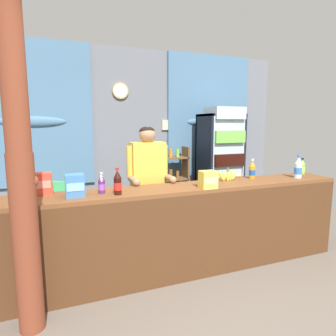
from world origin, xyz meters
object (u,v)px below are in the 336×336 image
at_px(banana_bunch, 227,176).
at_px(drink_fridge, 221,158).
at_px(soda_bottle_cola, 118,183).
at_px(shopkeeper, 148,177).
at_px(soda_bottle_grape_soda, 102,184).
at_px(timber_post, 20,161).
at_px(snack_box_crackers, 39,184).
at_px(bottle_shelf_rack, 174,181).
at_px(soda_bottle_lime_soda, 302,167).
at_px(soda_bottle_orange_soda, 252,170).
at_px(soda_bottle_water, 298,168).
at_px(snack_box_biscuit, 75,186).
at_px(plastic_lawn_chair, 52,210).
at_px(stall_counter, 174,225).
at_px(snack_box_instant_noodle, 208,180).

bearing_deg(banana_bunch, drink_fridge, 61.19).
distance_m(soda_bottle_cola, banana_bunch, 1.36).
relative_size(shopkeeper, soda_bottle_grape_soda, 7.72).
relative_size(timber_post, snack_box_crackers, 11.93).
distance_m(drink_fridge, bottle_shelf_rack, 0.91).
distance_m(soda_bottle_lime_soda, soda_bottle_orange_soda, 0.83).
relative_size(soda_bottle_lime_soda, soda_bottle_grape_soda, 1.04).
xyz_separation_m(drink_fridge, soda_bottle_water, (0.10, -1.64, 0.05)).
distance_m(soda_bottle_lime_soda, snack_box_biscuit, 2.91).
bearing_deg(drink_fridge, shopkeeper, -146.43).
distance_m(snack_box_crackers, banana_bunch, 2.04).
distance_m(drink_fridge, plastic_lawn_chair, 2.85).
xyz_separation_m(drink_fridge, plastic_lawn_chair, (-2.78, -0.34, -0.54)).
bearing_deg(soda_bottle_grape_soda, soda_bottle_water, -1.42).
bearing_deg(bottle_shelf_rack, banana_bunch, -90.76).
distance_m(timber_post, bottle_shelf_rack, 3.17).
bearing_deg(drink_fridge, snack_box_biscuit, -147.43).
bearing_deg(bottle_shelf_rack, snack_box_crackers, -141.38).
height_order(stall_counter, snack_box_instant_noodle, snack_box_instant_noodle).
xyz_separation_m(drink_fridge, shopkeeper, (-1.68, -1.11, -0.03)).
bearing_deg(banana_bunch, snack_box_crackers, 178.08).
relative_size(soda_bottle_orange_soda, soda_bottle_grape_soda, 1.17).
distance_m(bottle_shelf_rack, soda_bottle_grape_soda, 2.38).
relative_size(plastic_lawn_chair, soda_bottle_orange_soda, 3.55).
distance_m(plastic_lawn_chair, snack_box_crackers, 1.22).
relative_size(soda_bottle_orange_soda, snack_box_crackers, 1.02).
bearing_deg(soda_bottle_lime_soda, bottle_shelf_rack, 124.95).
distance_m(stall_counter, snack_box_instant_noodle, 0.59).
relative_size(snack_box_instant_noodle, banana_bunch, 0.67).
bearing_deg(soda_bottle_water, soda_bottle_lime_soda, 36.69).
bearing_deg(shopkeeper, soda_bottle_grape_soda, -142.54).
bearing_deg(banana_bunch, soda_bottle_orange_soda, 1.60).
bearing_deg(soda_bottle_orange_soda, shopkeeper, 163.70).
xyz_separation_m(shopkeeper, soda_bottle_water, (1.78, -0.53, 0.08)).
bearing_deg(soda_bottle_orange_soda, soda_bottle_water, -16.79).
bearing_deg(drink_fridge, stall_counter, -133.02).
relative_size(drink_fridge, soda_bottle_water, 6.56).
distance_m(drink_fridge, soda_bottle_orange_soda, 1.54).
xyz_separation_m(drink_fridge, banana_bunch, (-0.82, -1.48, -0.01)).
bearing_deg(snack_box_biscuit, soda_bottle_orange_soda, 4.07).
relative_size(soda_bottle_lime_soda, soda_bottle_cola, 0.83).
bearing_deg(banana_bunch, snack_box_instant_noodle, -146.57).
bearing_deg(snack_box_crackers, soda_bottle_grape_soda, -16.67).
relative_size(soda_bottle_orange_soda, banana_bunch, 0.88).
height_order(soda_bottle_orange_soda, snack_box_crackers, soda_bottle_orange_soda).
bearing_deg(timber_post, snack_box_crackers, 82.05).
relative_size(timber_post, soda_bottle_grape_soda, 13.73).
xyz_separation_m(timber_post, drink_fridge, (2.93, 2.00, -0.32)).
bearing_deg(soda_bottle_lime_soda, timber_post, -170.42).
bearing_deg(soda_bottle_water, timber_post, -173.33).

